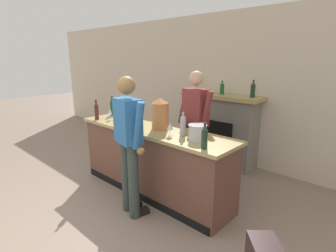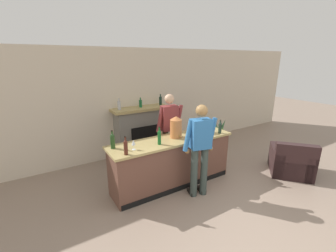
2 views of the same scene
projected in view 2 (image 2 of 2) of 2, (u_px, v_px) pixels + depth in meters
The scene contains 17 objects.
ground_plane at pixel (253, 243), 3.15m from camera, with size 24.00×24.00×0.00m, color gray.
wall_back_panel at pixel (137, 103), 5.89m from camera, with size 12.00×0.07×2.75m.
bar_counter at pixel (172, 162), 4.52m from camera, with size 2.55×0.67×0.98m.
fireplace_stone at pixel (141, 131), 5.87m from camera, with size 1.48×0.52×1.59m.
armchair_black at pixel (291, 163), 4.98m from camera, with size 1.19×1.18×0.81m.
potted_plant_corner at pixel (220, 133), 7.02m from camera, with size 0.42×0.38×0.70m.
person_customer at pixel (200, 147), 4.01m from camera, with size 0.64×0.37×1.74m.
person_bartender at pixel (169, 129), 5.01m from camera, with size 0.66×0.34×1.76m.
copper_dispenser at pixel (176, 127), 4.41m from camera, with size 0.24×0.28×0.43m.
ice_bucket_steel at pixel (205, 128), 4.74m from camera, with size 0.23×0.23×0.19m.
wine_bottle_cabernet_heavy at pixel (113, 140), 3.88m from camera, with size 0.08×0.08×0.33m.
wine_bottle_rose_blush at pixel (220, 127), 4.68m from camera, with size 0.07×0.07×0.29m.
wine_bottle_chardonnay_pale at pixel (159, 137), 4.06m from camera, with size 0.06×0.06×0.34m.
wine_bottle_riesling_slim at pixel (126, 147), 3.63m from camera, with size 0.07×0.07×0.32m.
wine_bottle_burgundy_dark at pixel (195, 128), 4.62m from camera, with size 0.07×0.07×0.32m.
wine_glass_near_bucket at pixel (133, 143), 3.83m from camera, with size 0.07×0.07×0.18m.
wine_glass_front_right at pixel (195, 131), 4.47m from camera, with size 0.08×0.08×0.17m.
Camera 2 is at (-2.36, -1.53, 2.48)m, focal length 24.00 mm.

